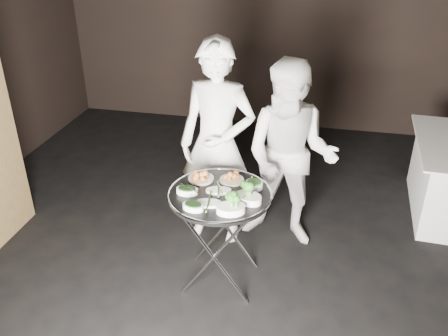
% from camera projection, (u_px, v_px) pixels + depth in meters
% --- Properties ---
extents(floor, '(6.00, 7.00, 0.05)m').
position_uv_depth(floor, '(238.00, 299.00, 3.68)').
color(floor, black).
rests_on(floor, ground).
extents(wall_back, '(6.00, 0.05, 3.00)m').
position_uv_depth(wall_back, '(292.00, 14.00, 6.00)').
color(wall_back, black).
rests_on(wall_back, floor).
extents(tray_stand, '(0.54, 0.46, 0.80)m').
position_uv_depth(tray_stand, '(220.00, 235.00, 3.63)').
color(tray_stand, silver).
rests_on(tray_stand, floor).
extents(serving_tray, '(0.77, 0.77, 0.04)m').
position_uv_depth(serving_tray, '(220.00, 195.00, 3.46)').
color(serving_tray, black).
rests_on(serving_tray, tray_stand).
extents(potato_plate_a, '(0.20, 0.20, 0.07)m').
position_uv_depth(potato_plate_a, '(201.00, 176.00, 3.63)').
color(potato_plate_a, beige).
rests_on(potato_plate_a, serving_tray).
extents(potato_plate_b, '(0.19, 0.19, 0.07)m').
position_uv_depth(potato_plate_b, '(232.00, 178.00, 3.61)').
color(potato_plate_b, beige).
rests_on(potato_plate_b, serving_tray).
extents(greens_bowl, '(0.13, 0.13, 0.08)m').
position_uv_depth(greens_bowl, '(254.00, 184.00, 3.51)').
color(greens_bowl, white).
rests_on(greens_bowl, serving_tray).
extents(asparagus_plate_a, '(0.21, 0.14, 0.04)m').
position_uv_depth(asparagus_plate_a, '(219.00, 190.00, 3.47)').
color(asparagus_plate_a, white).
rests_on(asparagus_plate_a, serving_tray).
extents(asparagus_plate_b, '(0.20, 0.13, 0.04)m').
position_uv_depth(asparagus_plate_b, '(209.00, 202.00, 3.32)').
color(asparagus_plate_b, white).
rests_on(asparagus_plate_b, serving_tray).
extents(spinach_bowl_a, '(0.16, 0.11, 0.07)m').
position_uv_depth(spinach_bowl_a, '(187.00, 190.00, 3.45)').
color(spinach_bowl_a, white).
rests_on(spinach_bowl_a, serving_tray).
extents(spinach_bowl_b, '(0.17, 0.12, 0.06)m').
position_uv_depth(spinach_bowl_b, '(193.00, 206.00, 3.26)').
color(spinach_bowl_b, white).
rests_on(spinach_bowl_b, serving_tray).
extents(broccoli_bowl_a, '(0.24, 0.21, 0.08)m').
position_uv_depth(broccoli_bowl_a, '(249.00, 197.00, 3.35)').
color(broccoli_bowl_a, white).
rests_on(broccoli_bowl_a, serving_tray).
extents(broccoli_bowl_b, '(0.24, 0.20, 0.08)m').
position_uv_depth(broccoli_bowl_b, '(231.00, 207.00, 3.23)').
color(broccoli_bowl_b, white).
rests_on(broccoli_bowl_b, serving_tray).
extents(serving_utensils, '(0.57, 0.43, 0.01)m').
position_uv_depth(serving_utensils, '(224.00, 183.00, 3.49)').
color(serving_utensils, silver).
rests_on(serving_utensils, serving_tray).
extents(waiter_left, '(0.70, 0.50, 1.80)m').
position_uv_depth(waiter_left, '(217.00, 145.00, 4.00)').
color(waiter_left, white).
rests_on(waiter_left, floor).
extents(waiter_right, '(0.88, 0.72, 1.65)m').
position_uv_depth(waiter_right, '(290.00, 157.00, 3.96)').
color(waiter_right, white).
rests_on(waiter_right, floor).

